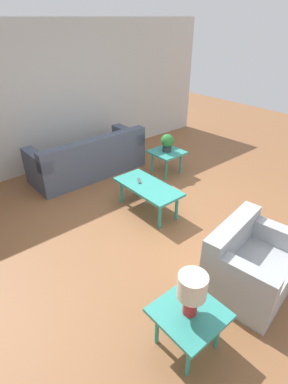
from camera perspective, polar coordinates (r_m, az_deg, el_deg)
The scene contains 10 objects.
ground_plane at distance 4.58m, azimuth 5.01°, elevation -5.79°, with size 14.00×14.00×0.00m, color #8E5B38.
wall_right at distance 6.37m, azimuth -15.02°, elevation 17.23°, with size 0.12×7.20×2.70m.
sofa at distance 5.93m, azimuth -10.40°, elevation 6.13°, with size 0.89×2.20×0.81m.
armchair at distance 3.62m, azimuth 19.34°, elevation -12.94°, with size 0.92×1.09×0.78m.
coffee_table at distance 4.64m, azimuth 0.74°, elevation 0.67°, with size 1.11×0.53×0.45m.
side_table_plant at distance 5.85m, azimuth 4.35°, elevation 7.20°, with size 0.58×0.58×0.46m.
side_table_lamp at distance 2.91m, azimuth 8.53°, elevation -22.39°, with size 0.58×0.58×0.46m.
potted_plant at distance 5.75m, azimuth 4.45°, elevation 9.48°, with size 0.25×0.25×0.34m.
table_lamp at distance 2.64m, azimuth 9.11°, elevation -17.89°, with size 0.25×0.25×0.43m.
remote_control at distance 4.72m, azimuth -0.90°, elevation 2.13°, with size 0.16×0.12×0.02m.
Camera 1 is at (-2.56, 2.68, 2.70)m, focal length 28.00 mm.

